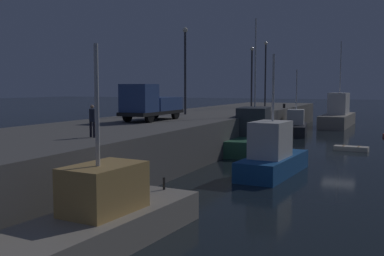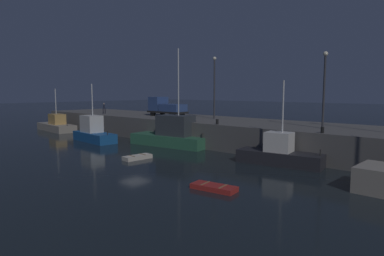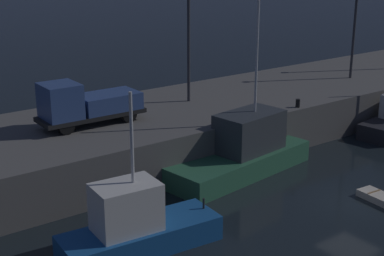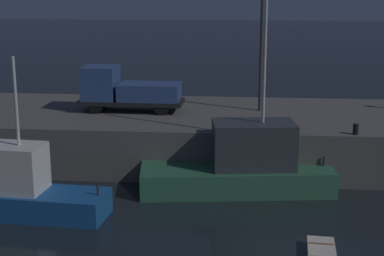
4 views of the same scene
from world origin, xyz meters
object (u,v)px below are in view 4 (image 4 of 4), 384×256
fishing_boat_orange (23,190)px  utility_truck (125,90)px  rowboat_white_mid (322,255)px  bollard_central (356,129)px  lamp_post_west (262,34)px  fishing_trawler_red (243,166)px

fishing_boat_orange → utility_truck: 10.44m
rowboat_white_mid → bollard_central: bearing=73.5°
lamp_post_west → bollard_central: size_ratio=14.35×
lamp_post_west → utility_truck: size_ratio=1.25×
fishing_boat_orange → bollard_central: bearing=18.9°
rowboat_white_mid → bollard_central: 9.32m
rowboat_white_mid → utility_truck: bearing=127.5°
rowboat_white_mid → bollard_central: (2.53, 8.52, 2.81)m
bollard_central → lamp_post_west: bearing=130.8°
lamp_post_west → rowboat_white_mid: bearing=-81.4°
fishing_trawler_red → lamp_post_west: 8.85m
fishing_boat_orange → lamp_post_west: lamp_post_west is taller
fishing_trawler_red → rowboat_white_mid: size_ratio=3.94×
fishing_boat_orange → bollard_central: 16.16m
utility_truck → bollard_central: (12.53, -4.51, -0.98)m
rowboat_white_mid → lamp_post_west: size_ratio=0.36×
fishing_boat_orange → rowboat_white_mid: bearing=-14.7°
bollard_central → fishing_trawler_red: bearing=-168.5°
fishing_trawler_red → utility_truck: (-6.97, 5.64, 2.70)m
utility_truck → lamp_post_west: bearing=6.3°
rowboat_white_mid → utility_truck: (-10.00, 13.03, 3.80)m
rowboat_white_mid → lamp_post_west: (-2.11, 13.89, 7.03)m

